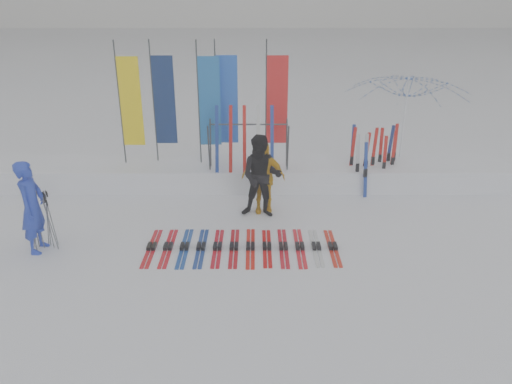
{
  "coord_description": "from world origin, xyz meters",
  "views": [
    {
      "loc": [
        0.17,
        -8.11,
        5.01
      ],
      "look_at": [
        0.2,
        1.6,
        1.0
      ],
      "focal_mm": 35.0,
      "sensor_mm": 36.0,
      "label": 1
    }
  ],
  "objects_px": {
    "person_blue": "(32,207)",
    "person_yellow": "(263,177)",
    "person_black": "(261,177)",
    "tent_canopy": "(403,127)",
    "ski_rack": "(248,139)",
    "ski_row": "(242,247)"
  },
  "relations": [
    {
      "from": "person_blue",
      "to": "person_yellow",
      "type": "xyz_separation_m",
      "value": [
        4.62,
        1.89,
        -0.09
      ]
    },
    {
      "from": "person_black",
      "to": "tent_canopy",
      "type": "distance_m",
      "value": 4.63
    },
    {
      "from": "tent_canopy",
      "to": "person_black",
      "type": "bearing_deg",
      "value": -147.54
    },
    {
      "from": "person_yellow",
      "to": "person_blue",
      "type": "bearing_deg",
      "value": -156.72
    },
    {
      "from": "person_blue",
      "to": "ski_rack",
      "type": "relative_size",
      "value": 0.94
    },
    {
      "from": "ski_row",
      "to": "tent_canopy",
      "type": "bearing_deg",
      "value": 43.47
    },
    {
      "from": "ski_rack",
      "to": "tent_canopy",
      "type": "bearing_deg",
      "value": 11.57
    },
    {
      "from": "person_yellow",
      "to": "ski_rack",
      "type": "distance_m",
      "value": 1.52
    },
    {
      "from": "person_blue",
      "to": "tent_canopy",
      "type": "relative_size",
      "value": 0.58
    },
    {
      "from": "person_black",
      "to": "ski_row",
      "type": "height_order",
      "value": "person_black"
    },
    {
      "from": "person_blue",
      "to": "ski_rack",
      "type": "distance_m",
      "value": 5.39
    },
    {
      "from": "person_blue",
      "to": "person_yellow",
      "type": "relative_size",
      "value": 1.11
    },
    {
      "from": "ski_row",
      "to": "ski_rack",
      "type": "distance_m",
      "value": 3.5
    },
    {
      "from": "person_yellow",
      "to": "tent_canopy",
      "type": "distance_m",
      "value": 4.49
    },
    {
      "from": "person_yellow",
      "to": "ski_row",
      "type": "xyz_separation_m",
      "value": [
        -0.47,
        -1.85,
        -0.83
      ]
    },
    {
      "from": "person_black",
      "to": "ski_row",
      "type": "xyz_separation_m",
      "value": [
        -0.43,
        -1.62,
        -0.94
      ]
    },
    {
      "from": "person_blue",
      "to": "ski_rack",
      "type": "bearing_deg",
      "value": -50.59
    },
    {
      "from": "person_blue",
      "to": "person_black",
      "type": "relative_size",
      "value": 0.98
    },
    {
      "from": "person_black",
      "to": "tent_canopy",
      "type": "relative_size",
      "value": 0.59
    },
    {
      "from": "ski_row",
      "to": "ski_rack",
      "type": "bearing_deg",
      "value": 88.0
    },
    {
      "from": "tent_canopy",
      "to": "ski_rack",
      "type": "xyz_separation_m",
      "value": [
        -4.2,
        -0.86,
        -0.1
      ]
    },
    {
      "from": "tent_canopy",
      "to": "ski_rack",
      "type": "relative_size",
      "value": 1.61
    }
  ]
}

